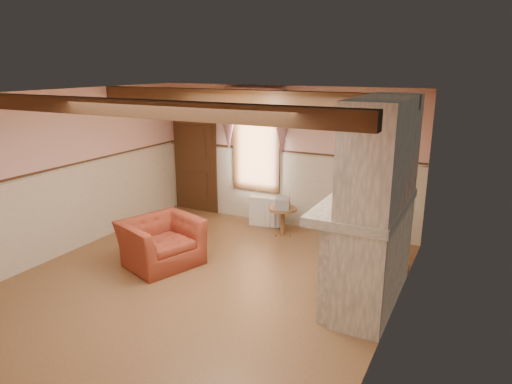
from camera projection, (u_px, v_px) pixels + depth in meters
The scene contains 26 objects.
floor at pixel (203, 281), 6.95m from camera, with size 5.50×6.00×0.01m, color brown.
ceiling at pixel (196, 94), 6.20m from camera, with size 5.50×6.00×0.01m, color silver.
wall_back at pixel (284, 157), 9.14m from camera, with size 5.50×0.02×2.80m, color #D7A395.
wall_front at pixel (8, 275), 4.00m from camera, with size 5.50×0.02×2.80m, color #D7A395.
wall_left at pixel (65, 173), 7.78m from camera, with size 0.02×6.00×2.80m, color #D7A395.
wall_right at pixel (395, 221), 5.36m from camera, with size 0.02×6.00×2.80m, color #D7A395.
wainscot at pixel (201, 235), 6.75m from camera, with size 5.50×6.00×1.50m, color beige, non-canonical shape.
chair_rail at pixel (199, 186), 6.54m from camera, with size 5.50×6.00×0.08m, color black, non-canonical shape.
firebox at pixel (343, 264), 6.46m from camera, with size 0.20×0.95×0.90m, color black.
armchair at pixel (161, 242), 7.45m from camera, with size 1.17×1.02×0.76m, color maroon.
side_table at pixel (283, 221), 8.76m from camera, with size 0.54×0.54×0.55m, color brown.
book_stack at pixel (283, 203), 8.64m from camera, with size 0.26×0.32×0.20m, color #B7AD8C.
radiator at pixel (267, 211), 9.28m from camera, with size 0.70×0.18×0.60m, color silver.
bowl at pixel (368, 195), 6.23m from camera, with size 0.34×0.34×0.08m, color brown.
mantel_clock at pixel (379, 181), 6.76m from camera, with size 0.14×0.24×0.20m, color black.
oil_lamp at pixel (377, 180), 6.62m from camera, with size 0.11×0.11×0.28m, color gold.
candle_red at pixel (350, 210), 5.45m from camera, with size 0.06×0.06×0.16m, color maroon.
jar_yellow at pixel (353, 209), 5.58m from camera, with size 0.06×0.06×0.12m, color gold.
fireplace at pixel (378, 204), 6.02m from camera, with size 0.85×2.00×2.80m, color gray.
mantel at pixel (365, 205), 6.11m from camera, with size 1.05×2.05×0.12m, color gray.
overmantel_mirror at pixel (354, 160), 6.03m from camera, with size 0.06×1.44×1.04m, color silver.
door at pixel (196, 164), 10.11m from camera, with size 1.10×0.10×2.10m, color black.
window at pixel (256, 142), 9.31m from camera, with size 1.06×0.08×2.02m, color white.
window_drapes at pixel (254, 113), 9.08m from camera, with size 1.30×0.14×1.40m, color gray.
ceiling_beam_front at pixel (137, 108), 5.19m from camera, with size 5.50×0.18×0.20m, color black.
ceiling_beam_back at pixel (239, 96), 7.25m from camera, with size 5.50×0.18×0.20m, color black.
Camera 1 is at (3.61, -5.26, 3.17)m, focal length 32.00 mm.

